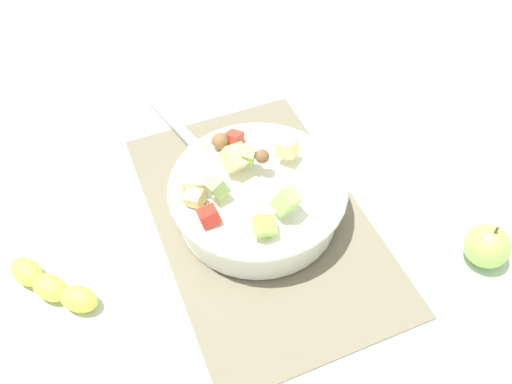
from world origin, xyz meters
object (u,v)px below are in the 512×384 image
whole_apple (487,246)px  banana_whole (52,286)px  serving_spoon (189,138)px  salad_bowl (255,196)px

whole_apple → banana_whole: (0.18, 0.59, -0.01)m
serving_spoon → banana_whole: bearing=128.8°
salad_bowl → whole_apple: size_ratio=3.48×
serving_spoon → whole_apple: 0.51m
whole_apple → banana_whole: whole_apple is taller
serving_spoon → banana_whole: size_ratio=1.47×
serving_spoon → salad_bowl: bearing=-166.6°
salad_bowl → serving_spoon: (0.19, 0.05, -0.04)m
banana_whole → salad_bowl: bearing=-86.3°
salad_bowl → serving_spoon: 0.20m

